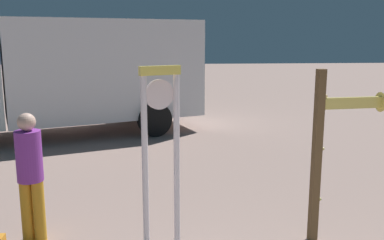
{
  "coord_description": "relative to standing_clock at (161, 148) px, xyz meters",
  "views": [
    {
      "loc": [
        -1.0,
        -2.13,
        2.6
      ],
      "look_at": [
        -0.38,
        5.08,
        1.2
      ],
      "focal_mm": 40.3,
      "sensor_mm": 36.0,
      "label": 1
    }
  ],
  "objects": [
    {
      "name": "standing_clock",
      "position": [
        0.0,
        0.0,
        0.0
      ],
      "size": [
        0.46,
        0.24,
        2.29
      ],
      "color": "silver",
      "rests_on": "ground_plane"
    },
    {
      "name": "person_near_clock",
      "position": [
        -1.64,
        0.64,
        -0.43
      ],
      "size": [
        0.32,
        0.32,
        1.68
      ],
      "color": "orange",
      "rests_on": "ground_plane"
    },
    {
      "name": "box_truck_near",
      "position": [
        -2.15,
        7.0,
        0.29
      ],
      "size": [
        7.49,
        4.67,
        3.05
      ],
      "color": "white",
      "rests_on": "ground_plane"
    },
    {
      "name": "arrow_sign",
      "position": [
        2.32,
        0.38,
        0.06
      ],
      "size": [
        1.11,
        0.29,
        2.22
      ],
      "color": "brown",
      "rests_on": "ground_plane"
    }
  ]
}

